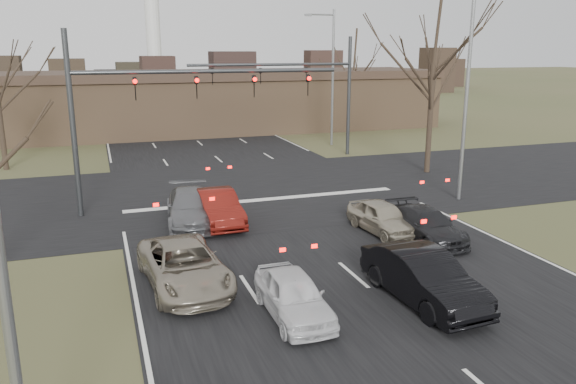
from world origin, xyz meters
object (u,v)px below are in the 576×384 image
object	(u,v)px
car_black_hatch	(423,277)
mast_arm_near	(150,98)
car_silver_suv	(184,266)
car_red_ahead	(218,207)
streetlight_right_near	(464,84)
car_charcoal_sedan	(426,225)
car_grey_ahead	(191,207)
car_white_sedan	(293,295)
car_silver_ahead	(383,217)
streetlight_right_far	(331,71)
mast_arm_far	(311,82)
building	(207,101)
streetlight_left	(2,167)

from	to	relation	value
car_black_hatch	mast_arm_near	bearing A→B (deg)	113.16
car_silver_suv	car_red_ahead	xyz separation A→B (m)	(2.32, 6.05, 0.03)
streetlight_right_near	car_charcoal_sedan	bearing A→B (deg)	-134.80
mast_arm_near	car_grey_ahead	size ratio (longest dim) A/B	2.50
mast_arm_near	car_white_sedan	bearing A→B (deg)	-78.65
streetlight_right_near	car_silver_ahead	xyz separation A→B (m)	(-5.82, -3.35, -4.95)
mast_arm_near	streetlight_right_far	xyz separation A→B (m)	(14.55, 14.00, 0.51)
mast_arm_near	car_black_hatch	distance (m)	14.57
mast_arm_near	car_charcoal_sedan	distance (m)	12.94
car_black_hatch	mast_arm_far	bearing A→B (deg)	73.40
streetlight_right_near	building	bearing A→B (deg)	103.69
streetlight_right_near	car_white_sedan	bearing A→B (deg)	-142.02
car_black_hatch	building	bearing A→B (deg)	84.84
streetlight_right_far	car_grey_ahead	bearing A→B (deg)	-128.83
mast_arm_near	car_black_hatch	xyz separation A→B (m)	(6.29, -12.41, -4.32)
car_red_ahead	car_silver_ahead	bearing A→B (deg)	-30.05
building	mast_arm_near	xyz separation A→B (m)	(-7.23, -25.00, 2.41)
car_grey_ahead	car_charcoal_sedan	bearing A→B (deg)	-25.33
car_black_hatch	car_grey_ahead	distance (m)	11.05
mast_arm_near	streetlight_right_far	size ratio (longest dim) A/B	1.21
streetlight_right_far	mast_arm_near	bearing A→B (deg)	-136.11
car_black_hatch	car_silver_ahead	world-z (taller)	car_black_hatch
car_white_sedan	car_red_ahead	size ratio (longest dim) A/B	0.85
streetlight_right_near	streetlight_right_far	size ratio (longest dim) A/B	1.00
building	mast_arm_far	distance (m)	15.75
car_red_ahead	streetlight_right_near	bearing A→B (deg)	-0.98
mast_arm_near	car_silver_suv	size ratio (longest dim) A/B	2.47
mast_arm_near	streetlight_left	bearing A→B (deg)	-101.93
car_silver_suv	car_charcoal_sedan	distance (m)	9.61
car_silver_suv	car_white_sedan	distance (m)	3.91
car_grey_ahead	car_silver_ahead	xyz separation A→B (m)	(7.06, -3.72, -0.07)
streetlight_right_far	car_grey_ahead	size ratio (longest dim) A/B	2.06
mast_arm_near	car_white_sedan	size ratio (longest dim) A/B	3.30
car_black_hatch	car_white_sedan	bearing A→B (deg)	171.32
mast_arm_far	car_silver_suv	xyz separation A→B (m)	(-11.51, -19.08, -4.34)
mast_arm_near	streetlight_right_far	world-z (taller)	streetlight_right_far
mast_arm_far	car_white_sedan	size ratio (longest dim) A/B	3.02
car_black_hatch	car_silver_suv	bearing A→B (deg)	148.75
car_white_sedan	car_grey_ahead	size ratio (longest dim) A/B	0.76
mast_arm_near	streetlight_left	distance (m)	17.38
mast_arm_near	car_charcoal_sedan	bearing A→B (deg)	-39.20
streetlight_left	car_grey_ahead	bearing A→B (deg)	71.66
mast_arm_near	streetlight_left	world-z (taller)	streetlight_left
mast_arm_far	streetlight_right_near	bearing A→B (deg)	-78.53
streetlight_right_near	car_silver_ahead	size ratio (longest dim) A/B	2.67
car_silver_suv	car_black_hatch	size ratio (longest dim) A/B	1.07
mast_arm_near	car_silver_suv	xyz separation A→B (m)	(-0.09, -9.08, -4.39)
streetlight_right_far	car_charcoal_sedan	world-z (taller)	streetlight_right_far
streetlight_right_near	car_red_ahead	size ratio (longest dim) A/B	2.32
car_white_sedan	car_black_hatch	world-z (taller)	car_black_hatch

